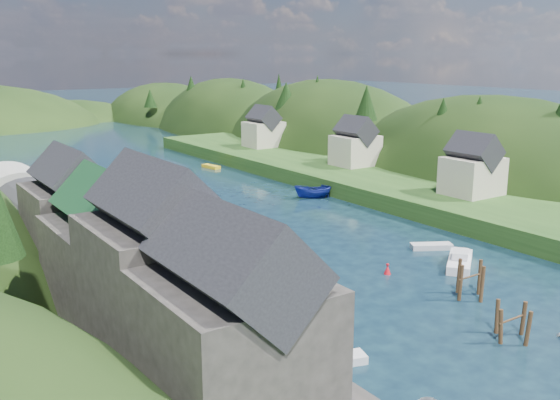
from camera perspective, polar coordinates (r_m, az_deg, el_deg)
ground at (r=92.83m, az=-7.67°, el=0.16°), size 600.00×600.00×0.00m
hillside_right at (r=138.93m, az=4.43°, el=1.47°), size 36.00×245.56×48.00m
far_hills at (r=211.56m, az=-22.61°, el=3.61°), size 103.00×68.00×44.00m
hill_trees at (r=104.28m, az=-10.51°, el=7.69°), size 90.83×151.92×12.17m
quay_left at (r=57.09m, az=-15.72°, el=-7.57°), size 12.00×110.00×2.00m
terrace_left_grass at (r=55.42m, az=-22.66°, el=-8.48°), size 12.00×110.00×2.50m
quayside_buildings at (r=42.32m, az=-12.80°, el=-6.00°), size 8.00×35.84×12.90m
boat_sheds at (r=73.13m, az=-22.24°, el=-0.02°), size 7.00×21.00×7.50m
terrace_right at (r=98.40m, az=8.13°, el=1.61°), size 16.00×120.00×2.40m
right_bank_cottages at (r=105.72m, az=6.38°, el=5.01°), size 9.00×59.24×8.41m
piling_cluster_near at (r=50.32m, az=20.45°, el=-10.72°), size 3.19×2.98×3.28m
piling_cluster_far at (r=57.24m, az=16.98°, el=-7.26°), size 3.03×2.84×3.78m
channel_buoy_near at (r=61.49m, az=9.80°, el=-6.26°), size 0.70×0.70×1.10m
channel_buoy_far at (r=68.69m, az=1.17°, el=-3.97°), size 0.70×0.70×1.10m
moored_boats at (r=65.02m, az=2.85°, el=-4.81°), size 35.36×95.68×2.18m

